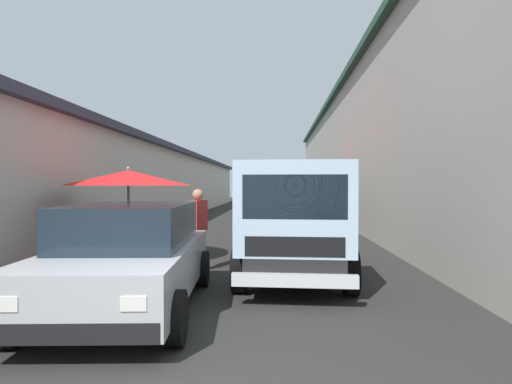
# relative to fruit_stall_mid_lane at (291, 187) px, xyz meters

# --- Properties ---
(ground) EXTENTS (90.00, 90.00, 0.00)m
(ground) POSITION_rel_fruit_stall_mid_lane_xyz_m (3.29, 1.44, -1.67)
(ground) COLOR #282826
(building_left_whitewash) EXTENTS (49.80, 7.50, 3.61)m
(building_left_whitewash) POSITION_rel_fruit_stall_mid_lane_xyz_m (5.54, 8.87, 0.14)
(building_left_whitewash) COLOR beige
(building_left_whitewash) RESTS_ON ground
(building_right_concrete) EXTENTS (49.80, 7.50, 6.37)m
(building_right_concrete) POSITION_rel_fruit_stall_mid_lane_xyz_m (5.54, -5.98, 1.52)
(building_right_concrete) COLOR #A39E93
(building_right_concrete) RESTS_ON ground
(fruit_stall_mid_lane) EXTENTS (2.49, 2.49, 2.27)m
(fruit_stall_mid_lane) POSITION_rel_fruit_stall_mid_lane_xyz_m (0.00, 0.00, 0.00)
(fruit_stall_mid_lane) COLOR #9E9EA3
(fruit_stall_mid_lane) RESTS_ON ground
(fruit_stall_far_left) EXTENTS (2.54, 2.54, 2.42)m
(fruit_stall_far_left) POSITION_rel_fruit_stall_mid_lane_xyz_m (5.15, -1.06, 0.13)
(fruit_stall_far_left) COLOR #9E9EA3
(fruit_stall_far_left) RESTS_ON ground
(fruit_stall_far_right) EXTENTS (2.80, 2.80, 2.13)m
(fruit_stall_far_right) POSITION_rel_fruit_stall_mid_lane_xyz_m (-3.98, 3.74, 0.06)
(fruit_stall_far_right) COLOR #9E9EA3
(fruit_stall_far_right) RESTS_ON ground
(hatchback_car) EXTENTS (4.02, 2.15, 1.45)m
(hatchback_car) POSITION_rel_fruit_stall_mid_lane_xyz_m (-7.47, 2.46, -0.93)
(hatchback_car) COLOR #ADAFB5
(hatchback_car) RESTS_ON ground
(delivery_truck) EXTENTS (4.99, 2.13, 2.08)m
(delivery_truck) POSITION_rel_fruit_stall_mid_lane_xyz_m (-5.85, 0.12, -0.63)
(delivery_truck) COLOR black
(delivery_truck) RESTS_ON ground
(vendor_by_crates) EXTENTS (0.60, 0.40, 1.68)m
(vendor_by_crates) POSITION_rel_fruit_stall_mid_lane_xyz_m (4.58, 0.67, -0.70)
(vendor_by_crates) COLOR #232328
(vendor_by_crates) RESTS_ON ground
(vendor_in_shade) EXTENTS (0.63, 0.32, 1.64)m
(vendor_in_shade) POSITION_rel_fruit_stall_mid_lane_xyz_m (-4.92, 1.99, -0.72)
(vendor_in_shade) COLOR #232328
(vendor_in_shade) RESTS_ON ground
(plastic_stool) EXTENTS (0.30, 0.30, 0.43)m
(plastic_stool) POSITION_rel_fruit_stall_mid_lane_xyz_m (0.43, 4.70, -1.35)
(plastic_stool) COLOR #1E8C3F
(plastic_stool) RESTS_ON ground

